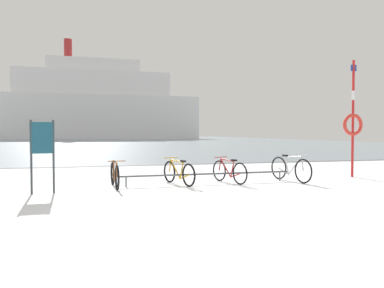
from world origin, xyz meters
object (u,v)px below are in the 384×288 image
bicycle_2 (229,171)px  bicycle_3 (291,169)px  info_sign (42,144)px  bicycle_1 (179,173)px  rescue_post (353,122)px  bicycle_0 (115,175)px  ferry_ship (98,106)px

bicycle_2 → bicycle_3: bearing=-4.4°
bicycle_3 → info_sign: bearing=-175.4°
info_sign → bicycle_1: bearing=11.4°
bicycle_2 → bicycle_3: bicycle_3 is taller
info_sign → bicycle_2: bearing=8.0°
bicycle_2 → bicycle_3: (1.91, -0.15, 0.04)m
bicycle_2 → bicycle_3: 1.91m
bicycle_2 → rescue_post: bearing=3.8°
bicycle_1 → rescue_post: 6.12m
bicycle_1 → bicycle_0: bearing=-177.2°
info_sign → rescue_post: (9.42, 1.00, 0.64)m
bicycle_0 → bicycle_3: bearing=-0.6°
bicycle_0 → rescue_post: rescue_post is taller
bicycle_0 → bicycle_1: bearing=2.8°
bicycle_2 → rescue_post: 4.67m
bicycle_0 → info_sign: (-1.72, -0.62, 0.84)m
bicycle_0 → info_sign: info_sign is taller
bicycle_0 → ferry_ship: size_ratio=0.04×
bicycle_1 → bicycle_2: bicycle_1 is taller
bicycle_0 → info_sign: 2.01m
bicycle_2 → bicycle_1: bearing=-179.9°
ferry_ship → info_sign: bearing=-91.4°
bicycle_0 → bicycle_2: (3.28, 0.09, -0.00)m
bicycle_2 → rescue_post: size_ratio=0.40×
bicycle_3 → rescue_post: rescue_post is taller
rescue_post → bicycle_0: bearing=-177.1°
bicycle_2 → rescue_post: (4.42, 0.30, 1.49)m
bicycle_0 → bicycle_2: size_ratio=1.09×
bicycle_0 → bicycle_3: bicycle_3 is taller
bicycle_1 → rescue_post: (5.93, 0.30, 1.49)m
bicycle_2 → ferry_ship: ferry_ship is taller
bicycle_2 → ferry_ship: bearing=92.4°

